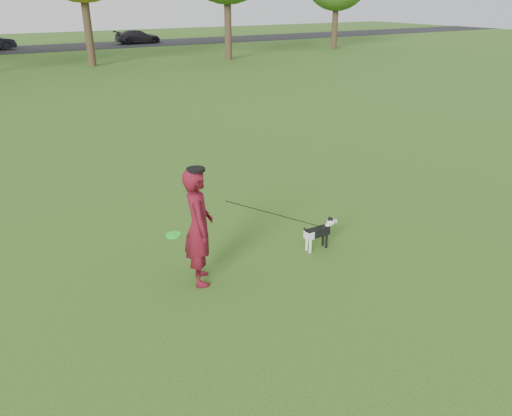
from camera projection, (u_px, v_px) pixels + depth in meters
ground at (251, 248)px, 8.93m from camera, size 120.00×120.00×0.00m
road at (0, 50)px, 40.37m from camera, size 120.00×7.00×0.02m
man at (199, 227)px, 7.56m from camera, size 0.64×0.79×1.87m
dog at (320, 231)px, 8.80m from camera, size 0.75×0.15×0.57m
car_right at (138, 37)px, 45.67m from camera, size 4.15×1.76×1.19m
man_held_items at (274, 214)px, 8.15m from camera, size 2.93×0.32×1.50m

